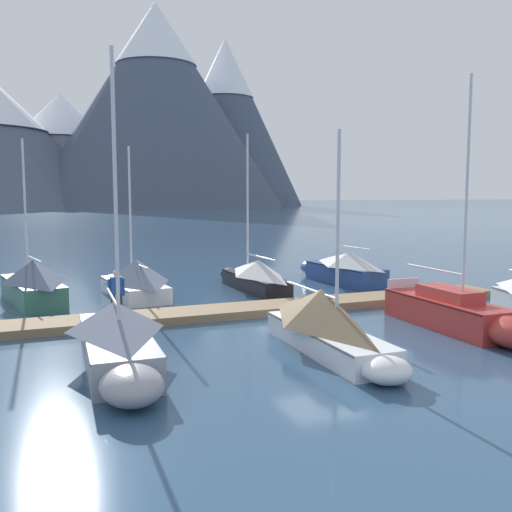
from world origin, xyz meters
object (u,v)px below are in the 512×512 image
sailboat_mid_dock_starboard (328,323)px  person_on_dock (116,291)px  sailboat_nearest_berth (31,282)px  sailboat_end_of_dock (341,268)px  sailboat_second_berth (118,339)px  sailboat_mid_dock_port (133,279)px  sailboat_far_berth (253,275)px  sailboat_outer_slip (459,314)px

sailboat_mid_dock_starboard → person_on_dock: (-5.41, 5.46, 0.40)m
sailboat_nearest_berth → sailboat_end_of_dock: 15.06m
sailboat_nearest_berth → sailboat_second_berth: sailboat_second_berth is taller
person_on_dock → sailboat_mid_dock_port: bearing=76.2°
sailboat_second_berth → sailboat_end_of_dock: sailboat_second_berth is taller
sailboat_mid_dock_port → sailboat_far_berth: 5.74m
sailboat_outer_slip → sailboat_nearest_berth: bearing=142.2°
sailboat_mid_dock_port → sailboat_far_berth: (5.73, -0.14, -0.08)m
sailboat_end_of_dock → person_on_dock: 13.56m
sailboat_nearest_berth → sailboat_second_berth: 10.97m
sailboat_second_berth → sailboat_far_berth: 12.97m
sailboat_mid_dock_starboard → sailboat_end_of_dock: bearing=59.4°
sailboat_mid_dock_starboard → sailboat_outer_slip: size_ratio=0.77×
sailboat_nearest_berth → sailboat_second_berth: bearing=-77.7°
sailboat_mid_dock_starboard → sailboat_outer_slip: sailboat_outer_slip is taller
sailboat_mid_dock_starboard → sailboat_nearest_berth: bearing=126.3°
sailboat_nearest_berth → sailboat_second_berth: (2.34, -10.72, -0.09)m
sailboat_nearest_berth → sailboat_mid_dock_starboard: sailboat_nearest_berth is taller
sailboat_far_berth → person_on_dock: (-7.13, -5.55, 0.54)m
sailboat_mid_dock_port → person_on_dock: 5.87m
sailboat_nearest_berth → sailboat_end_of_dock: (15.06, 0.15, -0.08)m
sailboat_end_of_dock → sailboat_far_berth: bearing=-175.2°
sailboat_outer_slip → person_on_dock: 11.77m
sailboat_mid_dock_port → sailboat_outer_slip: 14.02m
sailboat_mid_dock_port → sailboat_outer_slip: (9.34, -10.46, -0.19)m
sailboat_nearest_berth → sailboat_far_berth: bearing=-1.5°
sailboat_mid_dock_port → sailboat_outer_slip: bearing=-48.2°
sailboat_nearest_berth → sailboat_mid_dock_port: sailboat_nearest_berth is taller
sailboat_second_berth → sailboat_far_berth: (7.69, 10.45, -0.07)m
sailboat_mid_dock_port → person_on_dock: size_ratio=3.99×
sailboat_second_berth → person_on_dock: 4.95m
sailboat_second_berth → sailboat_outer_slip: bearing=0.7°
sailboat_nearest_berth → person_on_dock: size_ratio=4.12×
sailboat_far_berth → person_on_dock: size_ratio=4.45×
sailboat_outer_slip → sailboat_mid_dock_starboard: bearing=-172.6°
sailboat_mid_dock_port → sailboat_second_berth: bearing=-100.4°
sailboat_mid_dock_port → person_on_dock: sailboat_mid_dock_port is taller
sailboat_outer_slip → sailboat_far_berth: bearing=109.3°
sailboat_far_berth → sailboat_end_of_dock: bearing=4.8°
sailboat_far_berth → person_on_dock: 9.06m
sailboat_end_of_dock → person_on_dock: bearing=-153.9°
sailboat_second_berth → sailboat_mid_dock_starboard: (5.96, -0.57, 0.06)m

